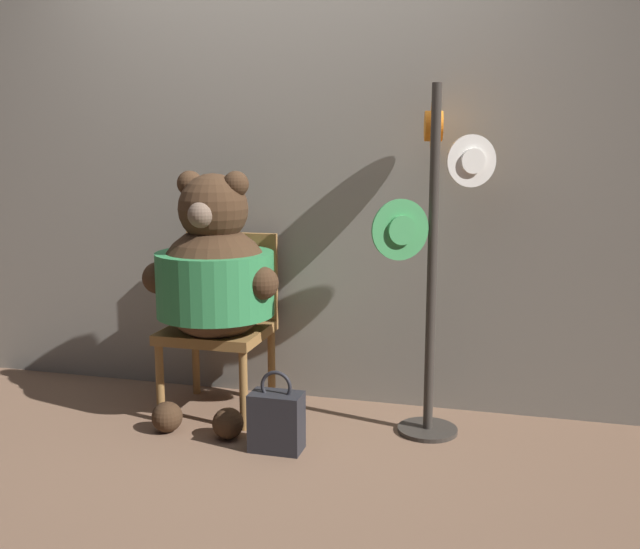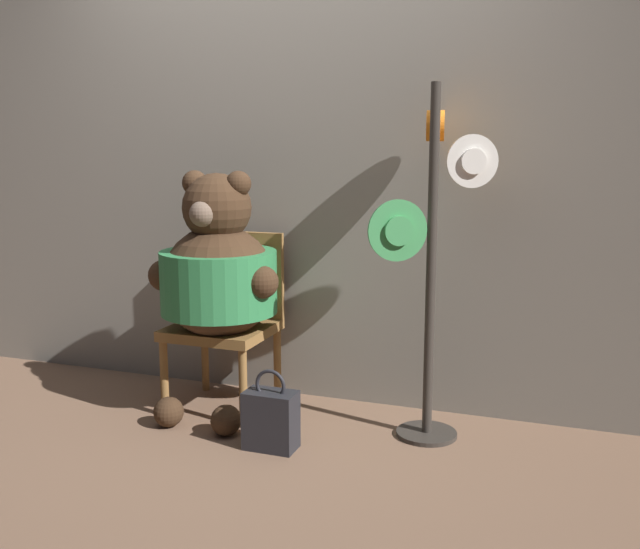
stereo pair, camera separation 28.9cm
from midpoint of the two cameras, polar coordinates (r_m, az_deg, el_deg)
ground_plane at (r=3.48m, az=-2.87°, el=-12.12°), size 14.00×14.00×0.00m
wall_back at (r=3.75m, az=0.31°, el=6.97°), size 8.00×0.10×2.22m
chair at (r=3.67m, az=-5.10°, el=-3.16°), size 0.49×0.47×0.88m
teddy_bear at (r=3.47m, az=-5.82°, el=-0.01°), size 0.68×0.61×1.21m
hat_display_rack at (r=3.23m, az=11.41°, el=2.73°), size 0.51×0.46×1.59m
handbag_on_ground at (r=3.20m, az=-1.34°, el=-11.51°), size 0.23×0.14×0.36m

